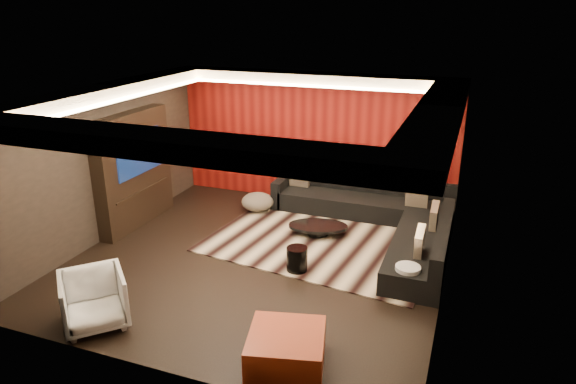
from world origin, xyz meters
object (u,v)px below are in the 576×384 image
at_px(armchair, 94,300).
at_px(sectional_sofa, 382,219).
at_px(coffee_table, 318,229).
at_px(orange_ottoman, 286,348).
at_px(drum_stool, 297,259).
at_px(white_side_table, 407,280).

bearing_deg(armchair, sectional_sofa, 9.71).
distance_m(coffee_table, sectional_sofa, 1.24).
bearing_deg(orange_ottoman, drum_stool, 106.29).
distance_m(armchair, sectional_sofa, 5.32).
height_order(orange_ottoman, sectional_sofa, sectional_sofa).
bearing_deg(coffee_table, drum_stool, -86.20).
relative_size(drum_stool, white_side_table, 0.86).
bearing_deg(drum_stool, orange_ottoman, -73.71).
bearing_deg(white_side_table, orange_ottoman, -118.40).
relative_size(orange_ottoman, sectional_sofa, 0.25).
height_order(drum_stool, white_side_table, white_side_table).
relative_size(orange_ottoman, armchair, 1.09).
distance_m(orange_ottoman, sectional_sofa, 4.22).
bearing_deg(coffee_table, orange_ottoman, -78.59).
bearing_deg(armchair, drum_stool, 3.41).
height_order(drum_stool, armchair, armchair).
bearing_deg(orange_ottoman, coffee_table, 101.41).
height_order(coffee_table, white_side_table, white_side_table).
xyz_separation_m(coffee_table, armchair, (-1.94, -3.79, 0.26)).
bearing_deg(armchair, white_side_table, -14.93).
bearing_deg(armchair, coffee_table, 17.37).
distance_m(coffee_table, drum_stool, 1.46).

